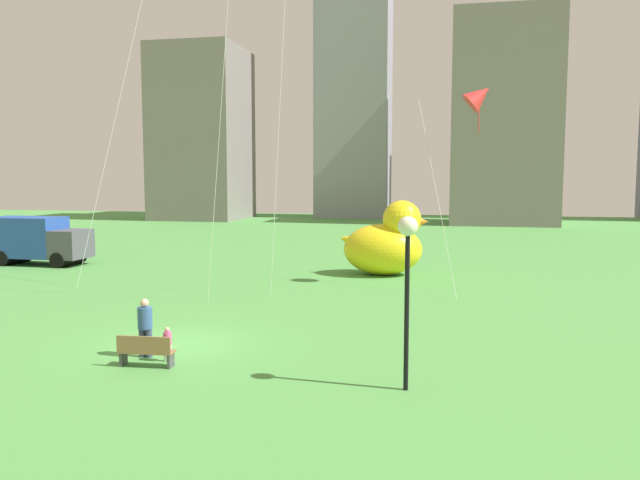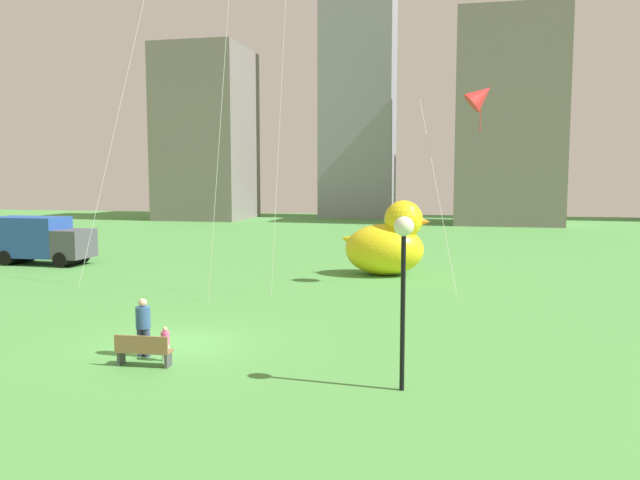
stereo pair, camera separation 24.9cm
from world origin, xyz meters
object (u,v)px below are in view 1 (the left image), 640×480
person_child (168,343)px  kite_red (479,96)px  lamppost (407,254)px  park_bench (145,350)px  person_adult (145,325)px  giant_inflatable_duck (386,243)px  box_truck (37,241)px

person_child → kite_red: size_ratio=0.10×
person_child → lamppost: size_ratio=0.23×
park_bench → person_adult: person_adult is taller
giant_inflatable_duck → kite_red: (4.54, -3.27, 7.24)m
person_child → box_truck: bearing=134.0°
person_child → giant_inflatable_duck: (4.51, 17.22, 1.16)m
person_adult → giant_inflatable_duck: bearing=72.5°
giant_inflatable_duck → person_adult: bearing=-107.5°
giant_inflatable_duck → person_child: bearing=-104.7°
giant_inflatable_duck → box_truck: size_ratio=0.80×
lamppost → box_truck: 29.52m
person_child → box_truck: 23.67m
person_adult → giant_inflatable_duck: 17.77m
person_adult → giant_inflatable_duck: (5.34, 16.93, 0.76)m
park_bench → kite_red: size_ratio=0.16×
box_truck → person_child: bearing=-46.0°
lamppost → person_adult: bearing=170.0°
lamppost → box_truck: bearing=142.1°
person_child → lamppost: lamppost is taller
giant_inflatable_duck → lamppost: bearing=-82.8°
park_bench → lamppost: size_ratio=0.37×
lamppost → giant_inflatable_duck: bearing=97.2°
person_child → giant_inflatable_duck: 17.84m
kite_red → person_child: bearing=-123.0°
person_adult → kite_red: bearing=54.1°
park_bench → person_child: (0.37, 0.62, 0.08)m
person_adult → lamppost: size_ratio=0.40×
lamppost → kite_red: (2.22, 15.01, 5.57)m
person_child → box_truck: box_truck is taller
person_child → kite_red: bearing=57.0°
person_adult → lamppost: (7.66, -1.35, 2.43)m
lamppost → box_truck: lamppost is taller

